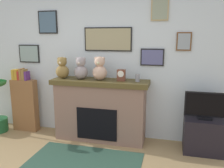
{
  "coord_description": "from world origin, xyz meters",
  "views": [
    {
      "loc": [
        1.24,
        -1.95,
        1.77
      ],
      "look_at": [
        0.31,
        1.72,
        0.99
      ],
      "focal_mm": 37.24,
      "sensor_mm": 36.0,
      "label": 1
    }
  ],
  "objects": [
    {
      "name": "back_wall",
      "position": [
        0.0,
        2.0,
        1.31
      ],
      "size": [
        5.2,
        0.15,
        2.6
      ],
      "color": "silver",
      "rests_on": "ground_plane"
    },
    {
      "name": "area_rug",
      "position": [
        0.11,
        0.82,
        0.0
      ],
      "size": [
        1.62,
        1.09,
        0.01
      ],
      "primitive_type": "cube",
      "color": "#2C4B3C",
      "rests_on": "ground_plane"
    },
    {
      "name": "teddy_bear_brown",
      "position": [
        -0.23,
        1.7,
        1.23
      ],
      "size": [
        0.23,
        0.23,
        0.38
      ],
      "color": "gray",
      "rests_on": "fireplace"
    },
    {
      "name": "mantel_clock",
      "position": [
        0.47,
        1.7,
        1.15
      ],
      "size": [
        0.13,
        0.1,
        0.19
      ],
      "color": "brown",
      "rests_on": "fireplace"
    },
    {
      "name": "bookshelf",
      "position": [
        -1.4,
        1.74,
        0.54
      ],
      "size": [
        0.48,
        0.16,
        1.19
      ],
      "color": "brown",
      "rests_on": "ground_plane"
    },
    {
      "name": "candle_jar",
      "position": [
        0.74,
        1.7,
        1.12
      ],
      "size": [
        0.07,
        0.07,
        0.12
      ],
      "primitive_type": "cylinder",
      "color": "gray",
      "rests_on": "fireplace"
    },
    {
      "name": "teddy_bear_grey",
      "position": [
        -0.57,
        1.7,
        1.22
      ],
      "size": [
        0.23,
        0.23,
        0.37
      ],
      "color": "olive",
      "rests_on": "fireplace"
    },
    {
      "name": "teddy_bear_tan",
      "position": [
        0.11,
        1.7,
        1.23
      ],
      "size": [
        0.24,
        0.24,
        0.39
      ],
      "color": "#D1A88D",
      "rests_on": "fireplace"
    },
    {
      "name": "fireplace",
      "position": [
        0.11,
        1.72,
        0.53
      ],
      "size": [
        1.64,
        0.5,
        1.06
      ],
      "color": "#8A6859",
      "rests_on": "ground_plane"
    },
    {
      "name": "tv_stand",
      "position": [
        1.79,
        1.64,
        0.27
      ],
      "size": [
        0.59,
        0.4,
        0.54
      ],
      "primitive_type": "cube",
      "color": "black",
      "rests_on": "ground_plane"
    },
    {
      "name": "television",
      "position": [
        1.79,
        1.64,
        0.74
      ],
      "size": [
        0.62,
        0.14,
        0.42
      ],
      "color": "black",
      "rests_on": "tv_stand"
    }
  ]
}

